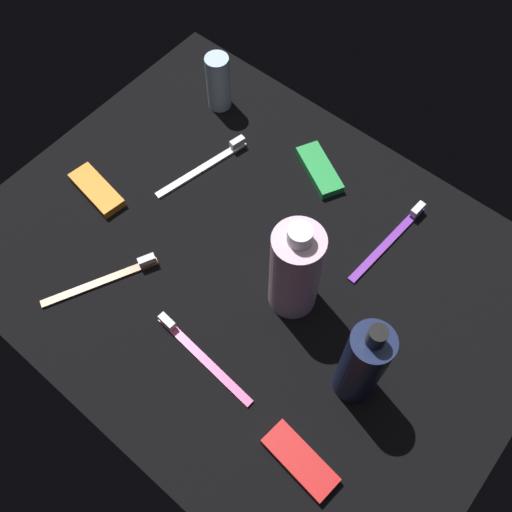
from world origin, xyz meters
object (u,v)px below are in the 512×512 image
lotion_bottle (362,364)px  snack_bar_orange (97,190)px  toothbrush_pink (198,353)px  toothbrush_white (207,164)px  toothbrush_purple (392,237)px  cream_tin_left (288,241)px  snack_bar_red (300,461)px  bodywash_bottle (295,270)px  toothbrush_brown (107,278)px  deodorant_stick (218,82)px  snack_bar_green (319,170)px

lotion_bottle → snack_bar_orange: bearing=-179.4°
toothbrush_pink → toothbrush_white: bearing=129.9°
toothbrush_purple → snack_bar_orange: bearing=-151.0°
cream_tin_left → snack_bar_red: bearing=-49.2°
toothbrush_pink → snack_bar_red: 19.77cm
toothbrush_pink → snack_bar_orange: toothbrush_pink is taller
bodywash_bottle → snack_bar_red: (15.05, -17.65, -7.92)cm
bodywash_bottle → cream_tin_left: bodywash_bottle is taller
toothbrush_brown → snack_bar_red: toothbrush_brown is taller
toothbrush_white → cream_tin_left: toothbrush_white is taller
bodywash_bottle → deodorant_stick: 39.88cm
toothbrush_pink → snack_bar_green: (-5.94, 36.22, 0.14)cm
snack_bar_orange → cream_tin_left: bearing=30.6°
lotion_bottle → snack_bar_green: 36.78cm
toothbrush_pink → snack_bar_orange: size_ratio=1.73×
deodorant_stick → snack_bar_orange: 27.71cm
toothbrush_brown → cream_tin_left: toothbrush_brown is taller
lotion_bottle → toothbrush_pink: lotion_bottle is taller
snack_bar_green → toothbrush_brown: bearing=-81.1°
toothbrush_white → snack_bar_orange: toothbrush_white is taller
lotion_bottle → toothbrush_purple: 25.53cm
toothbrush_white → cream_tin_left: size_ratio=3.16×
toothbrush_brown → snack_bar_green: size_ratio=1.60×
snack_bar_orange → cream_tin_left: (29.83, 12.36, 0.03)cm
lotion_bottle → snack_bar_orange: lotion_bottle is taller
lotion_bottle → deodorant_stick: (-47.66, 26.71, -3.41)cm
toothbrush_white → snack_bar_green: 18.72cm
toothbrush_white → toothbrush_purple: (31.60, 7.76, 0.00)cm
toothbrush_brown → cream_tin_left: 27.97cm
deodorant_stick → toothbrush_white: deodorant_stick is taller
toothbrush_purple → snack_bar_green: size_ratio=1.73×
toothbrush_white → deodorant_stick: bearing=122.7°
deodorant_stick → toothbrush_pink: (28.69, -37.06, -4.66)cm
deodorant_stick → toothbrush_white: (7.56, -11.79, -4.66)cm
toothbrush_purple → snack_bar_green: bearing=169.0°
lotion_bottle → snack_bar_orange: (-50.29, -0.50, -7.92)cm
lotion_bottle → deodorant_stick: 54.74cm
toothbrush_purple → toothbrush_white: bearing=-166.2°
lotion_bottle → toothbrush_white: 43.53cm
deodorant_stick → snack_bar_red: bearing=-39.2°
snack_bar_red → lotion_bottle: bearing=99.4°
toothbrush_brown → snack_bar_orange: bearing=142.5°
snack_bar_red → toothbrush_purple: bearing=110.9°
lotion_bottle → toothbrush_white: size_ratio=1.10×
lotion_bottle → snack_bar_orange: 50.91cm
toothbrush_white → toothbrush_brown: same height
toothbrush_pink → bodywash_bottle: bearing=73.3°
bodywash_bottle → toothbrush_purple: 20.30cm
toothbrush_white → snack_bar_orange: bearing=-123.5°
toothbrush_brown → toothbrush_white: bearing=96.2°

